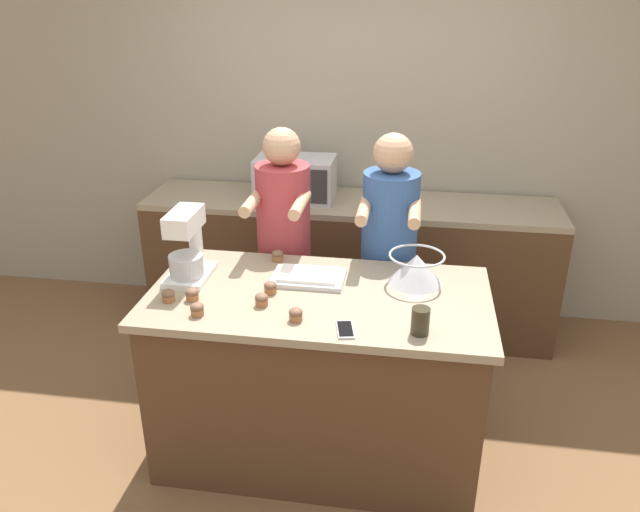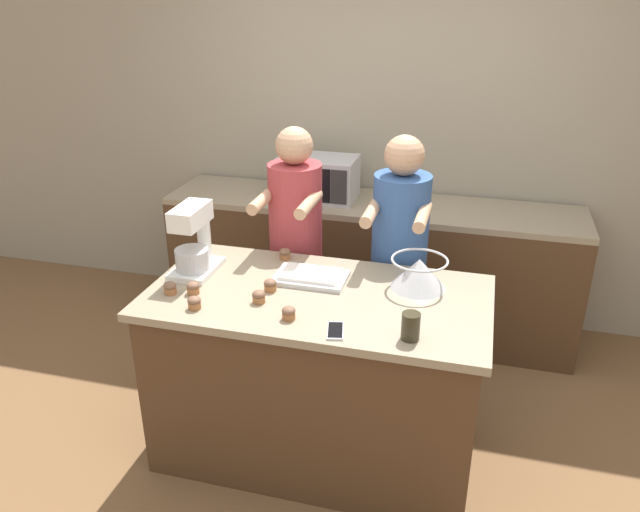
{
  "view_description": "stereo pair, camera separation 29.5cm",
  "coord_description": "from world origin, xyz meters",
  "px_view_note": "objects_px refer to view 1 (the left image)",
  "views": [
    {
      "loc": [
        0.42,
        -2.62,
        2.32
      ],
      "look_at": [
        0.0,
        0.04,
        1.11
      ],
      "focal_mm": 35.0,
      "sensor_mm": 36.0,
      "label": 1
    },
    {
      "loc": [
        0.71,
        -2.56,
        2.32
      ],
      "look_at": [
        0.0,
        0.04,
        1.11
      ],
      "focal_mm": 35.0,
      "sensor_mm": 36.0,
      "label": 2
    }
  ],
  "objects_px": {
    "cupcake_6": "(277,256)",
    "cupcake_1": "(262,300)",
    "mixing_bowl": "(416,268)",
    "cupcake_0": "(296,314)",
    "cupcake_3": "(197,309)",
    "cupcake_4": "(168,295)",
    "person_right": "(388,263)",
    "baking_tray": "(308,277)",
    "cupcake_2": "(270,287)",
    "person_left": "(284,255)",
    "drinking_glass": "(420,321)",
    "cell_phone": "(345,330)",
    "stand_mixer": "(188,249)",
    "cupcake_5": "(192,294)",
    "microwave_oven": "(295,178)"
  },
  "relations": [
    {
      "from": "cupcake_4",
      "to": "stand_mixer",
      "type": "bearing_deg",
      "value": 87.08
    },
    {
      "from": "person_left",
      "to": "cupcake_2",
      "type": "relative_size",
      "value": 25.73
    },
    {
      "from": "mixing_bowl",
      "to": "cupcake_2",
      "type": "distance_m",
      "value": 0.72
    },
    {
      "from": "drinking_glass",
      "to": "cupcake_2",
      "type": "xyz_separation_m",
      "value": [
        -0.71,
        0.26,
        -0.03
      ]
    },
    {
      "from": "person_left",
      "to": "cupcake_6",
      "type": "relative_size",
      "value": 25.73
    },
    {
      "from": "stand_mixer",
      "to": "cupcake_3",
      "type": "relative_size",
      "value": 5.85
    },
    {
      "from": "cell_phone",
      "to": "microwave_oven",
      "type": "bearing_deg",
      "value": 107.87
    },
    {
      "from": "cupcake_3",
      "to": "cupcake_4",
      "type": "bearing_deg",
      "value": 149.16
    },
    {
      "from": "cupcake_2",
      "to": "cupcake_3",
      "type": "xyz_separation_m",
      "value": [
        -0.28,
        -0.26,
        0.0
      ]
    },
    {
      "from": "baking_tray",
      "to": "cupcake_2",
      "type": "height_order",
      "value": "cupcake_2"
    },
    {
      "from": "cell_phone",
      "to": "cupcake_1",
      "type": "bearing_deg",
      "value": 157.97
    },
    {
      "from": "stand_mixer",
      "to": "drinking_glass",
      "type": "xyz_separation_m",
      "value": [
        1.15,
        -0.36,
        -0.1
      ]
    },
    {
      "from": "cupcake_6",
      "to": "stand_mixer",
      "type": "bearing_deg",
      "value": -145.31
    },
    {
      "from": "cupcake_6",
      "to": "cupcake_1",
      "type": "bearing_deg",
      "value": -85.96
    },
    {
      "from": "cupcake_1",
      "to": "mixing_bowl",
      "type": "bearing_deg",
      "value": 26.68
    },
    {
      "from": "person_left",
      "to": "cupcake_3",
      "type": "height_order",
      "value": "person_left"
    },
    {
      "from": "drinking_glass",
      "to": "cupcake_0",
      "type": "bearing_deg",
      "value": 177.47
    },
    {
      "from": "baking_tray",
      "to": "cupcake_3",
      "type": "xyz_separation_m",
      "value": [
        -0.43,
        -0.43,
        0.01
      ]
    },
    {
      "from": "person_left",
      "to": "mixing_bowl",
      "type": "xyz_separation_m",
      "value": [
        0.76,
        -0.41,
        0.17
      ]
    },
    {
      "from": "cupcake_2",
      "to": "cupcake_3",
      "type": "relative_size",
      "value": 1.0
    },
    {
      "from": "person_right",
      "to": "cupcake_6",
      "type": "distance_m",
      "value": 0.65
    },
    {
      "from": "drinking_glass",
      "to": "baking_tray",
      "type": "bearing_deg",
      "value": 142.32
    },
    {
      "from": "person_left",
      "to": "cupcake_0",
      "type": "bearing_deg",
      "value": -74.71
    },
    {
      "from": "person_left",
      "to": "cupcake_2",
      "type": "xyz_separation_m",
      "value": [
        0.07,
        -0.64,
        0.12
      ]
    },
    {
      "from": "cell_phone",
      "to": "cupcake_0",
      "type": "distance_m",
      "value": 0.23
    },
    {
      "from": "cupcake_4",
      "to": "cupcake_6",
      "type": "height_order",
      "value": "same"
    },
    {
      "from": "mixing_bowl",
      "to": "cupcake_3",
      "type": "xyz_separation_m",
      "value": [
        -0.96,
        -0.48,
        -0.05
      ]
    },
    {
      "from": "drinking_glass",
      "to": "microwave_oven",
      "type": "bearing_deg",
      "value": 117.42
    },
    {
      "from": "cupcake_0",
      "to": "cupcake_1",
      "type": "height_order",
      "value": "same"
    },
    {
      "from": "cupcake_0",
      "to": "cupcake_3",
      "type": "distance_m",
      "value": 0.45
    },
    {
      "from": "drinking_glass",
      "to": "cupcake_0",
      "type": "xyz_separation_m",
      "value": [
        -0.54,
        0.02,
        -0.03
      ]
    },
    {
      "from": "baking_tray",
      "to": "cupcake_2",
      "type": "distance_m",
      "value": 0.23
    },
    {
      "from": "cupcake_1",
      "to": "cupcake_4",
      "type": "distance_m",
      "value": 0.44
    },
    {
      "from": "person_right",
      "to": "cupcake_4",
      "type": "height_order",
      "value": "person_right"
    },
    {
      "from": "person_left",
      "to": "cupcake_6",
      "type": "height_order",
      "value": "person_left"
    },
    {
      "from": "baking_tray",
      "to": "cell_phone",
      "type": "distance_m",
      "value": 0.52
    },
    {
      "from": "drinking_glass",
      "to": "cupcake_4",
      "type": "xyz_separation_m",
      "value": [
        -1.16,
        0.11,
        -0.03
      ]
    },
    {
      "from": "person_right",
      "to": "cupcake_3",
      "type": "xyz_separation_m",
      "value": [
        -0.81,
        -0.9,
        0.12
      ]
    },
    {
      "from": "cupcake_0",
      "to": "cupcake_5",
      "type": "bearing_deg",
      "value": 167.62
    },
    {
      "from": "stand_mixer",
      "to": "cupcake_2",
      "type": "relative_size",
      "value": 5.85
    },
    {
      "from": "person_left",
      "to": "person_right",
      "type": "height_order",
      "value": "person_left"
    },
    {
      "from": "person_left",
      "to": "cupcake_5",
      "type": "distance_m",
      "value": 0.82
    },
    {
      "from": "stand_mixer",
      "to": "cupcake_2",
      "type": "xyz_separation_m",
      "value": [
        0.44,
        -0.1,
        -0.13
      ]
    },
    {
      "from": "mixing_bowl",
      "to": "cupcake_0",
      "type": "xyz_separation_m",
      "value": [
        -0.52,
        -0.46,
        -0.05
      ]
    },
    {
      "from": "cupcake_0",
      "to": "cupcake_3",
      "type": "bearing_deg",
      "value": -177.27
    },
    {
      "from": "drinking_glass",
      "to": "cupcake_2",
      "type": "bearing_deg",
      "value": 159.75
    },
    {
      "from": "baking_tray",
      "to": "microwave_oven",
      "type": "xyz_separation_m",
      "value": [
        -0.3,
        1.23,
        0.13
      ]
    },
    {
      "from": "baking_tray",
      "to": "cupcake_2",
      "type": "relative_size",
      "value": 5.8
    },
    {
      "from": "drinking_glass",
      "to": "cupcake_6",
      "type": "distance_m",
      "value": 0.99
    },
    {
      "from": "cupcake_0",
      "to": "cupcake_4",
      "type": "relative_size",
      "value": 1.0
    }
  ]
}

